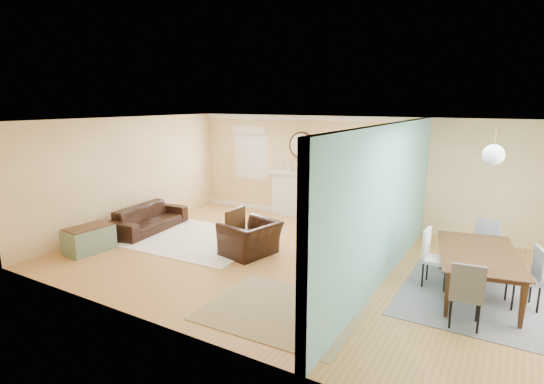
{
  "coord_description": "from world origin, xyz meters",
  "views": [
    {
      "loc": [
        3.34,
        -6.7,
        2.93
      ],
      "look_at": [
        -0.8,
        0.3,
        1.2
      ],
      "focal_mm": 28.0,
      "sensor_mm": 36.0,
      "label": 1
    }
  ],
  "objects_px": {
    "credenza": "(383,231)",
    "dining_table": "(479,274)",
    "sofa": "(149,218)",
    "green_chair": "(357,217)",
    "eames_chair": "(250,238)"
  },
  "relations": [
    {
      "from": "green_chair",
      "to": "dining_table",
      "type": "distance_m",
      "value": 3.43
    },
    {
      "from": "eames_chair",
      "to": "green_chair",
      "type": "bearing_deg",
      "value": 163.75
    },
    {
      "from": "eames_chair",
      "to": "sofa",
      "type": "bearing_deg",
      "value": -80.5
    },
    {
      "from": "sofa",
      "to": "green_chair",
      "type": "height_order",
      "value": "green_chair"
    },
    {
      "from": "sofa",
      "to": "green_chair",
      "type": "distance_m",
      "value": 4.8
    },
    {
      "from": "eames_chair",
      "to": "green_chair",
      "type": "height_order",
      "value": "green_chair"
    },
    {
      "from": "eames_chair",
      "to": "dining_table",
      "type": "xyz_separation_m",
      "value": [
        4.01,
        0.29,
        0.02
      ]
    },
    {
      "from": "sofa",
      "to": "dining_table",
      "type": "relative_size",
      "value": 1.01
    },
    {
      "from": "credenza",
      "to": "dining_table",
      "type": "xyz_separation_m",
      "value": [
        1.87,
        -1.31,
        -0.05
      ]
    },
    {
      "from": "sofa",
      "to": "credenza",
      "type": "height_order",
      "value": "credenza"
    },
    {
      "from": "eames_chair",
      "to": "green_chair",
      "type": "distance_m",
      "value": 2.74
    },
    {
      "from": "sofa",
      "to": "eames_chair",
      "type": "distance_m",
      "value": 2.92
    },
    {
      "from": "sofa",
      "to": "green_chair",
      "type": "xyz_separation_m",
      "value": [
        4.23,
        2.27,
        0.07
      ]
    },
    {
      "from": "green_chair",
      "to": "sofa",
      "type": "bearing_deg",
      "value": 28.16
    },
    {
      "from": "credenza",
      "to": "dining_table",
      "type": "distance_m",
      "value": 2.28
    }
  ]
}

